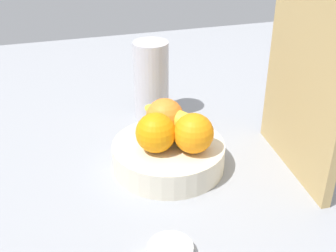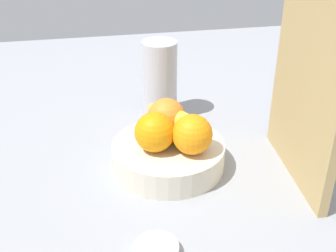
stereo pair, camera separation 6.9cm
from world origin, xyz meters
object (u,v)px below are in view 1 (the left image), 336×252
Objects in this scene: cutting_board at (304,86)px; jar_lid at (170,250)px; banana_bunch at (176,124)px; orange_front_right at (194,133)px; thermos_tumbler at (153,80)px; fruit_bowl at (168,155)px; orange_center at (165,117)px; orange_front_left at (156,133)px.

cutting_board is 4.95× the size of jar_lid.
orange_front_right is at bearing 15.19° from banana_bunch.
thermos_tumbler reaches higher than orange_front_right.
fruit_bowl reaches higher than jar_lid.
cutting_board reaches higher than fruit_bowl.
thermos_tumbler is at bearing 179.06° from banana_bunch.
jar_lid is at bearing -27.78° from orange_front_right.
fruit_bowl is 3.14× the size of jar_lid.
orange_center is at bearing 165.84° from jar_lid.
fruit_bowl is 8.71cm from orange_front_right.
thermos_tumbler is at bearing 168.74° from jar_lid.
cutting_board is at bearing 65.46° from orange_center.
thermos_tumbler is at bearing -177.19° from orange_front_right.
banana_bunch is 0.91× the size of thermos_tumbler.
cutting_board is (10.99, 24.07, 8.66)cm from orange_center.
orange_center is 0.45× the size of banana_bunch.
fruit_bowl is 2.90× the size of orange_center.
orange_center is at bearing -110.50° from cutting_board.
banana_bunch is at bearing 130.88° from fruit_bowl.
cutting_board reaches higher than orange_center.
fruit_bowl is at bearing -49.12° from banana_bunch.
banana_bunch is at bearing -164.81° from orange_front_right.
orange_front_left is 0.22× the size of cutting_board.
orange_center is 29.97cm from jar_lid.
fruit_bowl is 2.90× the size of orange_front_left.
banana_bunch reaches higher than fruit_bowl.
orange_center is at bearing 148.64° from orange_front_left.
orange_front_right is 1.08× the size of jar_lid.
fruit_bowl is at bearing 120.86° from orange_front_left.
orange_front_left is 6.58cm from banana_bunch.
orange_front_left and orange_front_right have the same top height.
orange_front_right is 0.41× the size of thermos_tumbler.
orange_center is at bearing -155.93° from orange_front_right.
thermos_tumbler reaches higher than fruit_bowl.
orange_front_right reaches higher than fruit_bowl.
fruit_bowl is 6.56cm from banana_bunch.
thermos_tumbler is (-20.42, 0.34, 1.10)cm from banana_bunch.
cutting_board reaches higher than banana_bunch.
orange_front_right is at bearing 2.81° from thermos_tumbler.
orange_front_left is at bearing 170.80° from jar_lid.
thermos_tumbler is at bearing 173.26° from fruit_bowl.
cutting_board is (5.36, 27.50, 8.66)cm from orange_front_left.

